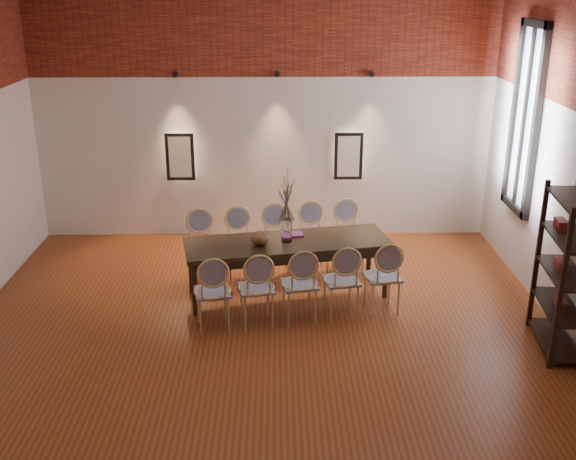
{
  "coord_description": "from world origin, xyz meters",
  "views": [
    {
      "loc": [
        0.19,
        -6.7,
        3.87
      ],
      "look_at": [
        0.32,
        0.85,
        1.05
      ],
      "focal_mm": 42.0,
      "sensor_mm": 36.0,
      "label": 1
    }
  ],
  "objects_px": {
    "chair_near_c": "(299,284)",
    "chair_near_e": "(382,277)",
    "chair_near_a": "(212,292)",
    "dining_table": "(287,268)",
    "chair_far_b": "(240,245)",
    "chair_far_a": "(202,248)",
    "vase": "(287,230)",
    "chair_near_d": "(341,280)",
    "chair_far_e": "(349,236)",
    "book": "(293,235)",
    "chair_far_d": "(314,239)",
    "chair_far_c": "(277,242)",
    "chair_near_b": "(256,288)",
    "bowl": "(260,238)",
    "shelving_rack": "(564,273)"
  },
  "relations": [
    {
      "from": "chair_far_d",
      "to": "book",
      "type": "height_order",
      "value": "chair_far_d"
    },
    {
      "from": "bowl",
      "to": "chair_far_b",
      "type": "bearing_deg",
      "value": 112.76
    },
    {
      "from": "chair_near_b",
      "to": "chair_far_d",
      "type": "distance_m",
      "value": 1.73
    },
    {
      "from": "dining_table",
      "to": "chair_near_e",
      "type": "relative_size",
      "value": 2.75
    },
    {
      "from": "dining_table",
      "to": "chair_far_c",
      "type": "distance_m",
      "value": 0.7
    },
    {
      "from": "chair_far_b",
      "to": "book",
      "type": "distance_m",
      "value": 0.87
    },
    {
      "from": "chair_far_c",
      "to": "shelving_rack",
      "type": "relative_size",
      "value": 0.52
    },
    {
      "from": "chair_near_b",
      "to": "chair_far_d",
      "type": "bearing_deg",
      "value": 53.36
    },
    {
      "from": "dining_table",
      "to": "chair_near_b",
      "type": "relative_size",
      "value": 2.75
    },
    {
      "from": "bowl",
      "to": "book",
      "type": "distance_m",
      "value": 0.52
    },
    {
      "from": "chair_near_d",
      "to": "chair_far_b",
      "type": "relative_size",
      "value": 1.0
    },
    {
      "from": "chair_near_c",
      "to": "chair_near_e",
      "type": "relative_size",
      "value": 1.0
    },
    {
      "from": "dining_table",
      "to": "vase",
      "type": "height_order",
      "value": "vase"
    },
    {
      "from": "chair_far_b",
      "to": "chair_near_d",
      "type": "bearing_deg",
      "value": 126.64
    },
    {
      "from": "chair_near_c",
      "to": "chair_far_b",
      "type": "distance_m",
      "value": 1.49
    },
    {
      "from": "chair_far_b",
      "to": "chair_far_c",
      "type": "bearing_deg",
      "value": -180.0
    },
    {
      "from": "chair_far_c",
      "to": "vase",
      "type": "relative_size",
      "value": 3.13
    },
    {
      "from": "chair_far_b",
      "to": "chair_near_e",
      "type": "bearing_deg",
      "value": 138.13
    },
    {
      "from": "chair_near_c",
      "to": "chair_far_d",
      "type": "relative_size",
      "value": 1.0
    },
    {
      "from": "chair_far_a",
      "to": "book",
      "type": "distance_m",
      "value": 1.29
    },
    {
      "from": "chair_near_c",
      "to": "chair_far_a",
      "type": "distance_m",
      "value": 1.73
    },
    {
      "from": "dining_table",
      "to": "chair_far_b",
      "type": "xyz_separation_m",
      "value": [
        -0.64,
        0.59,
        0.09
      ]
    },
    {
      "from": "chair_far_a",
      "to": "chair_far_e",
      "type": "xyz_separation_m",
      "value": [
        2.03,
        0.39,
        0.0
      ]
    },
    {
      "from": "chair_far_b",
      "to": "vase",
      "type": "height_order",
      "value": "vase"
    },
    {
      "from": "chair_far_c",
      "to": "chair_far_d",
      "type": "distance_m",
      "value": 0.52
    },
    {
      "from": "chair_near_c",
      "to": "shelving_rack",
      "type": "relative_size",
      "value": 0.52
    },
    {
      "from": "chair_far_c",
      "to": "chair_far_b",
      "type": "bearing_deg",
      "value": 0.0
    },
    {
      "from": "chair_far_b",
      "to": "vase",
      "type": "distance_m",
      "value": 0.96
    },
    {
      "from": "chair_near_b",
      "to": "vase",
      "type": "relative_size",
      "value": 3.13
    },
    {
      "from": "vase",
      "to": "chair_near_b",
      "type": "bearing_deg",
      "value": -115.21
    },
    {
      "from": "chair_near_a",
      "to": "chair_near_e",
      "type": "xyz_separation_m",
      "value": [
        2.03,
        0.39,
        0.0
      ]
    },
    {
      "from": "chair_near_a",
      "to": "book",
      "type": "height_order",
      "value": "chair_near_a"
    },
    {
      "from": "chair_far_a",
      "to": "vase",
      "type": "distance_m",
      "value": 1.31
    },
    {
      "from": "chair_near_b",
      "to": "book",
      "type": "height_order",
      "value": "chair_near_b"
    },
    {
      "from": "dining_table",
      "to": "chair_far_c",
      "type": "relative_size",
      "value": 2.75
    },
    {
      "from": "chair_near_b",
      "to": "bowl",
      "type": "bearing_deg",
      "value": 76.28
    },
    {
      "from": "chair_far_e",
      "to": "book",
      "type": "relative_size",
      "value": 3.62
    },
    {
      "from": "chair_near_d",
      "to": "chair_far_a",
      "type": "bearing_deg",
      "value": 138.13
    },
    {
      "from": "chair_near_d",
      "to": "shelving_rack",
      "type": "relative_size",
      "value": 0.52
    },
    {
      "from": "chair_far_e",
      "to": "bowl",
      "type": "xyz_separation_m",
      "value": [
        -1.23,
        -0.99,
        0.37
      ]
    },
    {
      "from": "chair_far_c",
      "to": "chair_far_e",
      "type": "height_order",
      "value": "same"
    },
    {
      "from": "chair_far_a",
      "to": "chair_near_b",
      "type": "bearing_deg",
      "value": 110.4
    },
    {
      "from": "chair_far_d",
      "to": "chair_far_b",
      "type": "bearing_deg",
      "value": 0.0
    },
    {
      "from": "chair_far_b",
      "to": "chair_far_c",
      "type": "distance_m",
      "value": 0.52
    },
    {
      "from": "chair_near_d",
      "to": "chair_far_a",
      "type": "distance_m",
      "value": 2.09
    },
    {
      "from": "chair_far_d",
      "to": "vase",
      "type": "distance_m",
      "value": 0.97
    },
    {
      "from": "chair_far_c",
      "to": "vase",
      "type": "bearing_deg",
      "value": 89.05
    },
    {
      "from": "chair_far_e",
      "to": "chair_far_c",
      "type": "bearing_deg",
      "value": 0.0
    },
    {
      "from": "chair_near_c",
      "to": "chair_far_c",
      "type": "distance_m",
      "value": 1.39
    },
    {
      "from": "chair_near_a",
      "to": "chair_near_c",
      "type": "height_order",
      "value": "same"
    }
  ]
}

